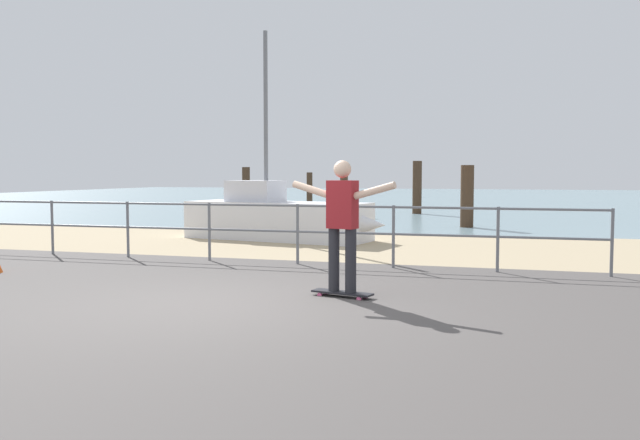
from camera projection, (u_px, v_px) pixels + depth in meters
ground_plane at (180, 323)px, 7.06m from camera, size 24.00×10.00×0.04m
beach_strip at (357, 245)px, 14.71m from camera, size 24.00×6.00×0.04m
sea_surface at (463, 199)px, 41.47m from camera, size 72.00×50.00×0.04m
railing_fence at (209, 222)px, 11.95m from camera, size 13.31×0.05×1.05m
sailboat at (283, 218)px, 15.73m from camera, size 5.07×2.21×4.88m
skateboard at (342, 293)px, 8.46m from camera, size 0.82×0.39×0.08m
skateboarder at (342, 218)px, 8.40m from camera, size 1.43×0.43×1.65m
groyne_post_0 at (246, 189)px, 27.65m from camera, size 0.32×0.32×1.83m
groyne_post_1 at (310, 192)px, 28.19m from camera, size 0.25×0.25×1.61m
groyne_post_2 at (344, 194)px, 24.42m from camera, size 0.29×0.29×1.64m
groyne_post_3 at (417, 188)px, 25.80m from camera, size 0.35×0.35×2.04m
groyne_post_4 at (467, 197)px, 19.34m from camera, size 0.38×0.38×1.81m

